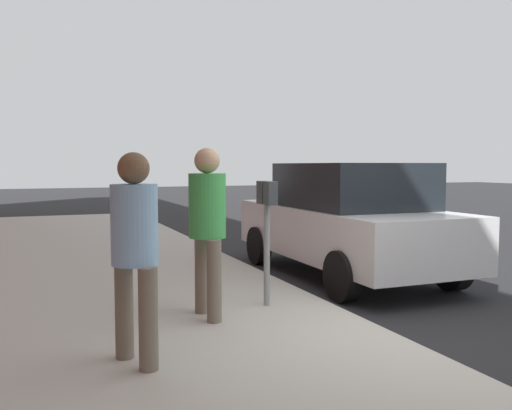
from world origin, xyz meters
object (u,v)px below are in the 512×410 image
(pedestrian_at_meter, at_px, (207,218))
(parking_meter, at_px, (267,216))
(pedestrian_bystander, at_px, (135,242))
(parked_sedan_near, at_px, (346,220))

(pedestrian_at_meter, bearing_deg, parking_meter, 13.26)
(pedestrian_bystander, height_order, parked_sedan_near, pedestrian_bystander)
(parked_sedan_near, bearing_deg, parking_meter, 129.25)
(pedestrian_at_meter, xyz_separation_m, parked_sedan_near, (1.91, -2.84, -0.30))
(pedestrian_at_meter, xyz_separation_m, pedestrian_bystander, (-1.07, 0.92, -0.06))
(pedestrian_bystander, bearing_deg, pedestrian_at_meter, 28.16)
(parking_meter, bearing_deg, pedestrian_at_meter, 105.92)
(pedestrian_at_meter, relative_size, pedestrian_bystander, 1.05)
(parking_meter, relative_size, pedestrian_at_meter, 0.80)
(parking_meter, xyz_separation_m, pedestrian_bystander, (-1.29, 1.69, -0.03))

